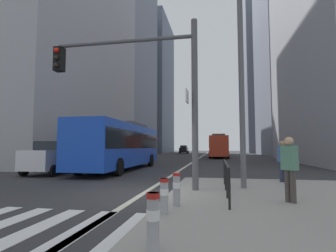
# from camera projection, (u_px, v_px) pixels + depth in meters

# --- Properties ---
(ground_plane) EXTENTS (160.00, 160.00, 0.00)m
(ground_plane) POSITION_uv_depth(u_px,v_px,m) (193.00, 162.00, 28.46)
(ground_plane) COLOR #303033
(median_island) EXTENTS (9.00, 10.00, 0.15)m
(median_island) POSITION_uv_depth(u_px,v_px,m) (333.00, 206.00, 6.88)
(median_island) COLOR gray
(median_island) RESTS_ON ground
(crosswalk_stripes) EXTENTS (7.65, 3.20, 0.01)m
(crosswalk_stripes) POSITION_uv_depth(u_px,v_px,m) (34.00, 230.00, 5.12)
(crosswalk_stripes) COLOR silver
(crosswalk_stripes) RESTS_ON ground
(lane_centre_line) EXTENTS (0.20, 80.00, 0.01)m
(lane_centre_line) POSITION_uv_depth(u_px,v_px,m) (199.00, 158.00, 38.26)
(lane_centre_line) COLOR beige
(lane_centre_line) RESTS_ON ground
(office_tower_left_near) EXTENTS (13.91, 20.82, 35.64)m
(office_tower_left_near) POSITION_uv_depth(u_px,v_px,m) (47.00, 2.00, 29.46)
(office_tower_left_near) COLOR #9E9EA3
(office_tower_left_near) RESTS_ON ground
(office_tower_left_mid) EXTENTS (10.48, 17.65, 43.90)m
(office_tower_left_mid) POSITION_uv_depth(u_px,v_px,m) (122.00, 46.00, 53.01)
(office_tower_left_mid) COLOR slate
(office_tower_left_mid) RESTS_ON ground
(office_tower_left_far) EXTENTS (11.70, 17.66, 36.22)m
(office_tower_left_far) POSITION_uv_depth(u_px,v_px,m) (148.00, 87.00, 72.61)
(office_tower_left_far) COLOR slate
(office_tower_left_far) RESTS_ON ground
(office_tower_right_mid) EXTENTS (11.33, 18.58, 39.91)m
(office_tower_right_mid) POSITION_uv_depth(u_px,v_px,m) (290.00, 54.00, 51.95)
(office_tower_right_mid) COLOR slate
(office_tower_right_mid) RESTS_ON ground
(office_tower_right_far) EXTENTS (13.42, 25.96, 49.05)m
(office_tower_right_far) POSITION_uv_depth(u_px,v_px,m) (265.00, 70.00, 78.07)
(office_tower_right_far) COLOR slate
(office_tower_right_far) RESTS_ON ground
(city_bus_blue_oncoming) EXTENTS (2.79, 11.65, 3.40)m
(city_bus_blue_oncoming) POSITION_uv_depth(u_px,v_px,m) (122.00, 144.00, 18.50)
(city_bus_blue_oncoming) COLOR blue
(city_bus_blue_oncoming) RESTS_ON ground
(sedan_white_oncoming) EXTENTS (2.04, 4.30, 1.94)m
(sedan_white_oncoming) POSITION_uv_depth(u_px,v_px,m) (55.00, 157.00, 15.86)
(sedan_white_oncoming) COLOR silver
(sedan_white_oncoming) RESTS_ON ground
(city_bus_red_receding) EXTENTS (2.71, 10.75, 3.40)m
(city_bus_red_receding) POSITION_uv_depth(u_px,v_px,m) (219.00, 145.00, 39.04)
(city_bus_red_receding) COLOR red
(city_bus_red_receding) RESTS_ON ground
(car_oncoming_mid) EXTENTS (2.12, 4.54, 1.94)m
(car_oncoming_mid) POSITION_uv_depth(u_px,v_px,m) (184.00, 149.00, 62.69)
(car_oncoming_mid) COLOR black
(car_oncoming_mid) RESTS_ON ground
(car_receding_near) EXTENTS (2.16, 4.15, 1.94)m
(car_receding_near) POSITION_uv_depth(u_px,v_px,m) (221.00, 150.00, 57.84)
(car_receding_near) COLOR gold
(car_receding_near) RESTS_ON ground
(traffic_signal_gantry) EXTENTS (5.56, 0.65, 6.00)m
(traffic_signal_gantry) POSITION_uv_depth(u_px,v_px,m) (144.00, 79.00, 9.55)
(traffic_signal_gantry) COLOR #515156
(traffic_signal_gantry) RESTS_ON median_island
(street_lamp_post) EXTENTS (5.50, 0.32, 8.00)m
(street_lamp_post) POSITION_uv_depth(u_px,v_px,m) (241.00, 48.00, 9.75)
(street_lamp_post) COLOR #56565B
(street_lamp_post) RESTS_ON median_island
(bollard_front) EXTENTS (0.20, 0.20, 0.81)m
(bollard_front) POSITION_uv_depth(u_px,v_px,m) (153.00, 218.00, 3.71)
(bollard_front) COLOR #99999E
(bollard_front) RESTS_ON median_island
(bollard_left) EXTENTS (0.20, 0.20, 0.77)m
(bollard_left) POSITION_uv_depth(u_px,v_px,m) (164.00, 194.00, 5.76)
(bollard_left) COLOR #99999E
(bollard_left) RESTS_ON median_island
(bollard_right) EXTENTS (0.20, 0.20, 0.82)m
(bollard_right) POSITION_uv_depth(u_px,v_px,m) (177.00, 187.00, 6.56)
(bollard_right) COLOR #99999E
(bollard_right) RESTS_ON median_island
(pedestrian_railing) EXTENTS (0.06, 4.24, 0.98)m
(pedestrian_railing) POSITION_uv_depth(u_px,v_px,m) (226.00, 170.00, 8.23)
(pedestrian_railing) COLOR black
(pedestrian_railing) RESTS_ON median_island
(pedestrian_waiting) EXTENTS (0.45, 0.40, 1.72)m
(pedestrian_waiting) POSITION_uv_depth(u_px,v_px,m) (283.00, 159.00, 10.99)
(pedestrian_waiting) COLOR #2D334C
(pedestrian_waiting) RESTS_ON median_island
(pedestrian_walking) EXTENTS (0.43, 0.45, 1.73)m
(pedestrian_walking) POSITION_uv_depth(u_px,v_px,m) (290.00, 166.00, 6.99)
(pedestrian_walking) COLOR #423D38
(pedestrian_walking) RESTS_ON median_island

